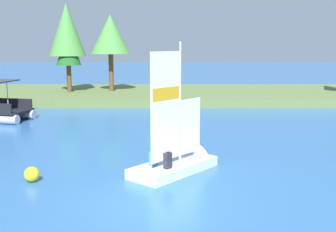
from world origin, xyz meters
name	(u,v)px	position (x,y,z in m)	size (l,w,h in m)	color
ground_plane	(156,205)	(0.00, 0.00, 0.00)	(200.00, 200.00, 0.00)	#2D609E
shore_bank	(165,94)	(0.00, 26.18, 0.32)	(80.00, 12.80, 0.63)	#5B703D
shoreline_tree_midleft	(69,30)	(-8.52, 25.99, 6.09)	(3.20, 3.20, 7.80)	brown
shoreline_tree_centre	(70,48)	(-8.31, 25.39, 4.53)	(2.17, 2.17, 5.53)	brown
shoreline_tree_midright	(113,35)	(-4.70, 26.17, 5.66)	(3.55, 3.55, 6.81)	brown
sailboat	(188,159)	(1.14, 3.99, 0.37)	(3.85, 4.15, 5.48)	silver
channel_buoy	(34,174)	(-4.46, 2.26, 0.27)	(0.55, 0.55, 0.55)	yellow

